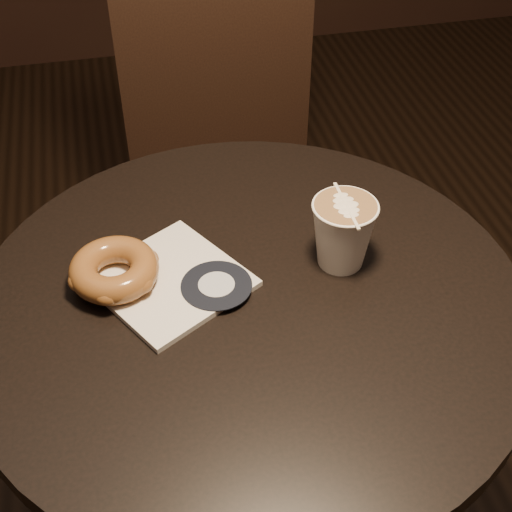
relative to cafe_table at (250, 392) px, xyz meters
name	(u,v)px	position (x,y,z in m)	size (l,w,h in m)	color
cafe_table	(250,392)	(0.00, 0.00, 0.00)	(0.70, 0.70, 0.75)	black
chair	(224,152)	(0.08, 0.61, 0.00)	(0.41, 0.41, 0.99)	black
pastry_bag	(170,281)	(-0.09, 0.04, 0.20)	(0.17, 0.17, 0.01)	silver
doughnut	(114,270)	(-0.16, 0.05, 0.23)	(0.11, 0.11, 0.04)	brown
latte_cup	(343,234)	(0.13, 0.03, 0.25)	(0.08, 0.08, 0.09)	white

